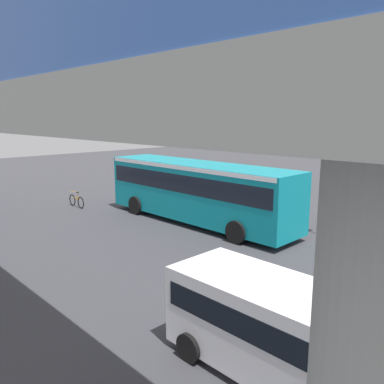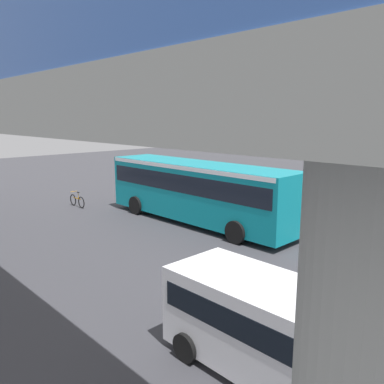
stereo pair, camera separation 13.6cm
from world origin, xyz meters
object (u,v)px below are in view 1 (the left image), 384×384
object	(u,v)px
bicycle_orange	(77,201)
pedestrian	(282,206)
traffic_sign	(328,196)
parked_van	(274,324)
city_bus	(197,187)

from	to	relation	value
bicycle_orange	pedestrian	xyz separation A→B (m)	(-10.83, -6.02, 0.51)
pedestrian	traffic_sign	distance (m)	3.06
pedestrian	parked_van	bearing A→B (deg)	121.89
city_bus	bicycle_orange	size ratio (longest dim) A/B	6.52
pedestrian	bicycle_orange	bearing A→B (deg)	29.08
city_bus	pedestrian	distance (m)	4.57
city_bus	bicycle_orange	xyz separation A→B (m)	(7.72, 2.81, -1.51)
city_bus	pedestrian	bearing A→B (deg)	-134.07
traffic_sign	city_bus	bearing A→B (deg)	23.52
pedestrian	traffic_sign	world-z (taller)	traffic_sign
traffic_sign	bicycle_orange	bearing A→B (deg)	21.56
city_bus	parked_van	xyz separation A→B (m)	(-9.82, 7.59, -0.70)
bicycle_orange	traffic_sign	xyz separation A→B (m)	(-13.64, -5.39, 1.52)
parked_van	pedestrian	xyz separation A→B (m)	(6.72, -10.80, -0.30)
city_bus	bicycle_orange	world-z (taller)	city_bus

